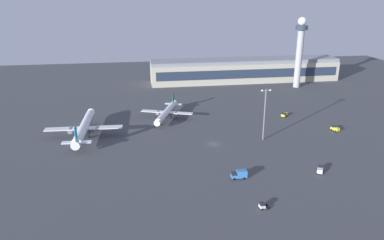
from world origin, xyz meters
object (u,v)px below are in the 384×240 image
Objects in this scene: cargo_loader at (284,115)px; catering_truck at (239,174)px; airplane_far_stand at (84,128)px; apron_light_west at (265,111)px; control_tower at (300,48)px; pushback_tug at (262,206)px; airplane_taxiway_distant at (167,112)px; maintenance_van at (335,128)px; baggage_tractor at (320,170)px.

catering_truck reaches higher than cargo_loader.
catering_truck is at bearing 102.63° from cargo_loader.
catering_truck is (58.95, -50.33, -2.76)m from airplane_far_stand.
apron_light_west is at bearing 99.84° from cargo_loader.
pushback_tug is at bearing -117.47° from control_tower.
control_tower is at bearing 58.25° from apron_light_west.
airplane_far_stand is 13.86× the size of pushback_tug.
airplane_taxiway_distant is at bearing 7.71° from pushback_tug.
cargo_loader is 28.68m from maintenance_van.
cargo_loader is (-33.65, -60.69, -25.81)m from control_tower.
cargo_loader is 0.19× the size of apron_light_west.
airplane_far_stand is 44.22m from airplane_taxiway_distant.
cargo_loader is 0.96× the size of maintenance_van.
pushback_tug is at bearing -114.35° from baggage_tractor.
cargo_loader is 92.75m from pushback_tug.
catering_truck reaches higher than pushback_tug.
control_tower reaches higher than airplane_far_stand.
airplane_far_stand is 10.27× the size of cargo_loader.
baggage_tractor is (-27.78, -39.33, 0.00)m from maintenance_van.
airplane_taxiway_distant is 7.51× the size of baggage_tractor.
airplane_taxiway_distant is 7.50× the size of maintenance_van.
catering_truck is (19.33, -69.96, -1.86)m from airplane_taxiway_distant.
maintenance_van is 0.19× the size of apron_light_west.
airplane_taxiway_distant is at bearing 138.46° from maintenance_van.
control_tower is 112.31m from airplane_taxiway_distant.
catering_truck is 0.24× the size of apron_light_west.
airplane_far_stand is 102.54m from cargo_loader.
apron_light_west is at bearing -9.23° from airplane_far_stand.
apron_light_west is (79.54, -16.74, 9.20)m from airplane_far_stand.
airplane_far_stand reaches higher than catering_truck.
control_tower is 155.65m from airplane_far_stand.
airplane_far_stand is 117.91m from maintenance_van.
control_tower is 14.64× the size of pushback_tug.
catering_truck is at bearing -121.69° from control_tower.
catering_truck is 1.25× the size of baggage_tractor.
maintenance_van is 1.00× the size of baggage_tractor.
airplane_far_stand reaches higher than cargo_loader.
baggage_tractor is 0.19× the size of apron_light_west.
airplane_far_stand is 9.82× the size of maintenance_van.
airplane_far_stand is at bearing -151.52° from control_tower.
airplane_taxiway_distant is at bearing 137.67° from apron_light_west.
airplane_taxiway_distant is 5.99× the size of catering_truck.
catering_truck is 1.77× the size of pushback_tug.
apron_light_west is at bearing 137.82° from baggage_tractor.
airplane_far_stand is 102.92m from baggage_tractor.
pushback_tug is at bearing -109.47° from apron_light_west.
baggage_tractor is at bearing -26.83° from airplane_far_stand.
baggage_tractor is at bearing -61.11° from pushback_tug.
airplane_taxiway_distant is 10.59× the size of pushback_tug.
airplane_far_stand is at bearing 46.79° from airplane_taxiway_distant.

